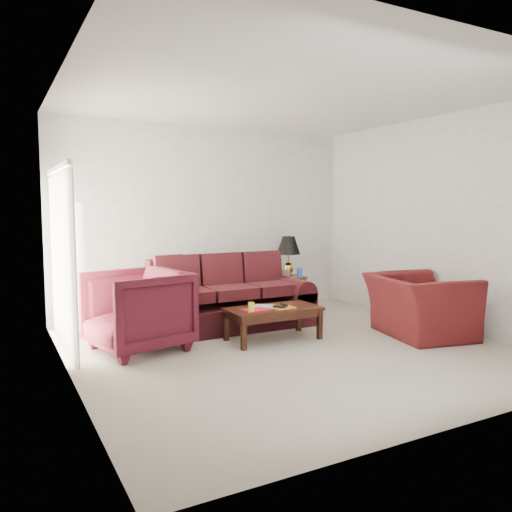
{
  "coord_description": "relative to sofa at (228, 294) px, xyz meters",
  "views": [
    {
      "loc": [
        -3.15,
        -5.05,
        1.69
      ],
      "look_at": [
        0.0,
        0.85,
        1.05
      ],
      "focal_mm": 35.0,
      "sensor_mm": 36.0,
      "label": 1
    }
  ],
  "objects": [
    {
      "name": "remote_b",
      "position": [
        0.4,
        -0.86,
        -0.04
      ],
      "size": [
        0.09,
        0.19,
        0.02
      ],
      "primitive_type": "cube",
      "rotation": [
        0.0,
        0.0,
        -0.24
      ],
      "color": "black",
      "rests_on": "coffee_table"
    },
    {
      "name": "floor",
      "position": [
        0.24,
        -1.25,
        -0.49
      ],
      "size": [
        5.0,
        5.0,
        0.0
      ],
      "primitive_type": "plane",
      "color": "beige",
      "rests_on": "ground"
    },
    {
      "name": "armchair_right",
      "position": [
        2.07,
        -1.58,
        -0.09
      ],
      "size": [
        1.31,
        1.44,
        0.81
      ],
      "primitive_type": "imported",
      "rotation": [
        0.0,
        0.0,
        1.36
      ],
      "color": "#491012",
      "rests_on": "ground"
    },
    {
      "name": "magazine_white",
      "position": [
        0.18,
        -0.74,
        -0.06
      ],
      "size": [
        0.33,
        0.32,
        0.02
      ],
      "primitive_type": "cube",
      "rotation": [
        0.0,
        0.0,
        -0.66
      ],
      "color": "beige",
      "rests_on": "coffee_table"
    },
    {
      "name": "sofa",
      "position": [
        0.0,
        0.0,
        0.0
      ],
      "size": [
        2.47,
        1.21,
        0.98
      ],
      "primitive_type": null,
      "rotation": [
        0.0,
        0.0,
        -0.08
      ],
      "color": "black",
      "rests_on": "ground"
    },
    {
      "name": "remote_a",
      "position": [
        0.27,
        -0.95,
        -0.04
      ],
      "size": [
        0.13,
        0.16,
        0.02
      ],
      "primitive_type": "cube",
      "rotation": [
        0.0,
        0.0,
        0.57
      ],
      "color": "black",
      "rests_on": "coffee_table"
    },
    {
      "name": "end_table",
      "position": [
        1.55,
        0.9,
        -0.22
      ],
      "size": [
        0.5,
        0.5,
        0.53
      ],
      "primitive_type": null,
      "rotation": [
        0.0,
        0.0,
        0.03
      ],
      "color": "#512C1B",
      "rests_on": "ground"
    },
    {
      "name": "magazine_red",
      "position": [
        -0.04,
        -0.91,
        -0.06
      ],
      "size": [
        0.34,
        0.27,
        0.02
      ],
      "primitive_type": "cube",
      "rotation": [
        0.0,
        0.0,
        0.18
      ],
      "color": "red",
      "rests_on": "coffee_table"
    },
    {
      "name": "blinds",
      "position": [
        -2.18,
        0.05,
        0.59
      ],
      "size": [
        0.1,
        2.0,
        2.16
      ],
      "primitive_type": "cube",
      "color": "silver",
      "rests_on": "ground"
    },
    {
      "name": "picture_frame",
      "position": [
        1.4,
        1.1,
        0.13
      ],
      "size": [
        0.17,
        0.19,
        0.06
      ],
      "primitive_type": "cube",
      "rotation": [
        1.36,
        0.0,
        0.16
      ],
      "color": "#B0B0B4",
      "rests_on": "end_table"
    },
    {
      "name": "table_lamp",
      "position": [
        1.59,
        0.94,
        0.38
      ],
      "size": [
        0.53,
        0.53,
        0.68
      ],
      "primitive_type": null,
      "rotation": [
        0.0,
        0.0,
        -0.42
      ],
      "color": "#AD9636",
      "rests_on": "end_table"
    },
    {
      "name": "floor_lamp",
      "position": [
        -1.92,
        0.74,
        0.4
      ],
      "size": [
        0.31,
        0.31,
        1.79
      ],
      "primitive_type": null,
      "rotation": [
        0.0,
        0.0,
        -0.09
      ],
      "color": "white",
      "rests_on": "ground"
    },
    {
      "name": "coffee_table",
      "position": [
        0.26,
        -0.84,
        -0.28
      ],
      "size": [
        1.23,
        0.65,
        0.42
      ],
      "primitive_type": null,
      "rotation": [
        0.0,
        0.0,
        0.04
      ],
      "color": "black",
      "rests_on": "ground"
    },
    {
      "name": "throw_pillow",
      "position": [
        -0.58,
        0.85,
        0.27
      ],
      "size": [
        0.47,
        0.26,
        0.47
      ],
      "primitive_type": "cube",
      "rotation": [
        -0.21,
        0.0,
        0.09
      ],
      "color": "black",
      "rests_on": "sofa"
    },
    {
      "name": "yellow_glass",
      "position": [
        -0.14,
        -0.99,
        -0.0
      ],
      "size": [
        0.09,
        0.09,
        0.13
      ],
      "primitive_type": "cylinder",
      "rotation": [
        0.0,
        0.0,
        0.16
      ],
      "color": "yellow",
      "rests_on": "coffee_table"
    },
    {
      "name": "clock",
      "position": [
        1.39,
        0.72,
        0.11
      ],
      "size": [
        0.15,
        0.06,
        0.14
      ],
      "primitive_type": "cube",
      "rotation": [
        0.0,
        0.0,
        -0.06
      ],
      "color": "silver",
      "rests_on": "end_table"
    },
    {
      "name": "blue_canister",
      "position": [
        1.68,
        0.73,
        0.12
      ],
      "size": [
        0.12,
        0.12,
        0.15
      ],
      "primitive_type": "cylinder",
      "rotation": [
        0.0,
        0.0,
        0.41
      ],
      "color": "#1B4BB0",
      "rests_on": "end_table"
    },
    {
      "name": "magazine_orange",
      "position": [
        0.36,
        -0.94,
        -0.06
      ],
      "size": [
        0.26,
        0.19,
        0.01
      ],
      "primitive_type": "cube",
      "rotation": [
        0.0,
        0.0,
        0.01
      ],
      "color": "orange",
      "rests_on": "coffee_table"
    },
    {
      "name": "armchair_left",
      "position": [
        -1.41,
        -0.5,
        -0.01
      ],
      "size": [
        1.26,
        1.23,
        0.97
      ],
      "primitive_type": "imported",
      "rotation": [
        0.0,
        0.0,
        -1.36
      ],
      "color": "#420F19",
      "rests_on": "ground"
    }
  ]
}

